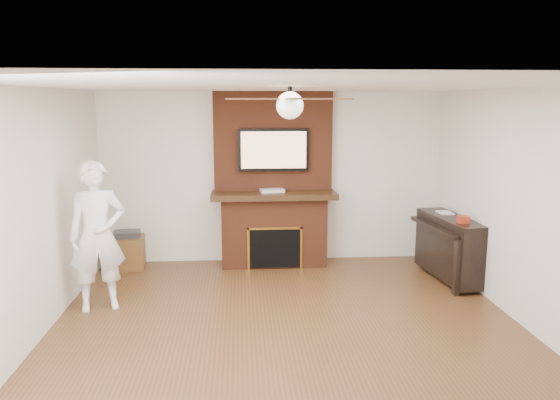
{
  "coord_description": "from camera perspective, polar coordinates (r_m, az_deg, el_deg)",
  "views": [
    {
      "loc": [
        -0.48,
        -5.22,
        2.36
      ],
      "look_at": [
        -0.03,
        0.9,
        1.25
      ],
      "focal_mm": 35.0,
      "sensor_mm": 36.0,
      "label": 1
    }
  ],
  "objects": [
    {
      "name": "fireplace",
      "position": [
        7.9,
        -0.69,
        0.34
      ],
      "size": [
        1.78,
        0.64,
        2.5
      ],
      "color": "brown",
      "rests_on": "ground"
    },
    {
      "name": "candle_green",
      "position": [
        7.88,
        -0.67,
        -6.77
      ],
      "size": [
        0.07,
        0.07,
        0.1
      ],
      "primitive_type": "cylinder",
      "color": "#598D38",
      "rests_on": "ground"
    },
    {
      "name": "cable_box",
      "position": [
        7.78,
        -0.84,
        1.01
      ],
      "size": [
        0.36,
        0.25,
        0.05
      ],
      "primitive_type": "cube",
      "rotation": [
        0.0,
        0.0,
        0.19
      ],
      "color": "silver",
      "rests_on": "fireplace"
    },
    {
      "name": "tv",
      "position": [
        7.76,
        -0.68,
        5.27
      ],
      "size": [
        1.0,
        0.08,
        0.6
      ],
      "color": "black",
      "rests_on": "fireplace"
    },
    {
      "name": "ceiling_fan",
      "position": [
        5.24,
        1.04,
        9.98
      ],
      "size": [
        1.21,
        1.21,
        0.31
      ],
      "color": "black",
      "rests_on": "room_shell"
    },
    {
      "name": "person",
      "position": [
        6.51,
        -18.55,
        -3.58
      ],
      "size": [
        0.73,
        0.59,
        1.72
      ],
      "primitive_type": "imported",
      "rotation": [
        0.0,
        0.0,
        0.31
      ],
      "color": "white",
      "rests_on": "ground"
    },
    {
      "name": "candle_cream",
      "position": [
        7.88,
        0.42,
        -6.76
      ],
      "size": [
        0.08,
        0.08,
        0.1
      ],
      "primitive_type": "cylinder",
      "color": "beige",
      "rests_on": "ground"
    },
    {
      "name": "candle_orange",
      "position": [
        7.9,
        -1.16,
        -6.65
      ],
      "size": [
        0.06,
        0.06,
        0.11
      ],
      "primitive_type": "cylinder",
      "color": "orange",
      "rests_on": "ground"
    },
    {
      "name": "candle_blue",
      "position": [
        7.9,
        0.96,
        -6.76
      ],
      "size": [
        0.07,
        0.07,
        0.08
      ],
      "primitive_type": "cylinder",
      "color": "#324D98",
      "rests_on": "ground"
    },
    {
      "name": "room_shell",
      "position": [
        5.36,
        1.0,
        -1.67
      ],
      "size": [
        5.36,
        5.86,
        2.86
      ],
      "color": "#4D2E16",
      "rests_on": "ground"
    },
    {
      "name": "candle_orange_extra",
      "position": [
        7.9,
        -1.17,
        -6.65
      ],
      "size": [
        0.06,
        0.06,
        0.11
      ],
      "primitive_type": "cylinder",
      "color": "#FC1D46",
      "rests_on": "ground"
    },
    {
      "name": "piano",
      "position": [
        7.61,
        17.33,
        -4.65
      ],
      "size": [
        0.63,
        1.35,
        0.95
      ],
      "rotation": [
        0.0,
        0.0,
        0.12
      ],
      "color": "black",
      "rests_on": "ground"
    },
    {
      "name": "side_table",
      "position": [
        8.15,
        -15.66,
        -5.13
      ],
      "size": [
        0.5,
        0.5,
        0.54
      ],
      "rotation": [
        0.0,
        0.0,
        0.08
      ],
      "color": "brown",
      "rests_on": "ground"
    }
  ]
}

